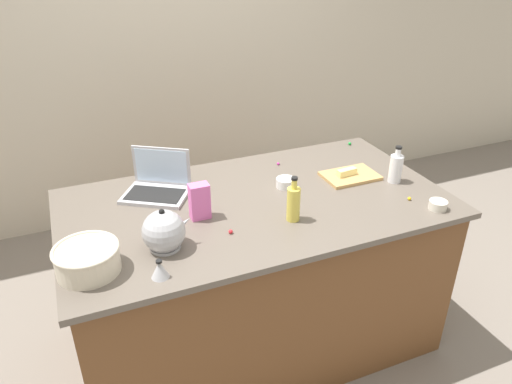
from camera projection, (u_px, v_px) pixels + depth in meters
The scene contains 19 objects.
ground_plane at pixel (256, 336), 2.79m from camera, with size 12.00×12.00×0.00m, color slate.
wall_back at pixel (167, 49), 3.57m from camera, with size 8.00×0.10×2.60m, color beige.
island_counter at pixel (256, 274), 2.57m from camera, with size 1.88×1.03×0.90m.
laptop at pixel (158, 185), 2.41m from camera, with size 0.38×0.36×0.22m.
mixing_bowl_large at pixel (87, 259), 1.84m from camera, with size 0.25×0.25×0.11m.
bottle_oil at pixel (293, 203), 2.17m from camera, with size 0.06×0.06×0.22m.
bottle_vinegar at pixel (396, 168), 2.51m from camera, with size 0.07×0.07×0.20m.
kettle at pixel (164, 232), 1.97m from camera, with size 0.21×0.18×0.20m.
cutting_board at pixel (350, 176), 2.59m from camera, with size 0.29×0.20×0.02m, color tan.
butter_stick_left at pixel (347, 172), 2.56m from camera, with size 0.11×0.04×0.04m, color #F4E58C.
ramekin_small at pixel (438, 205), 2.28m from camera, with size 0.09×0.09×0.04m, color beige.
ramekin_medium at pixel (285, 183), 2.48m from camera, with size 0.10×0.10×0.05m, color white.
kitchen_timer at pixel (160, 269), 1.82m from camera, with size 0.07×0.07×0.08m.
candy_bag at pixel (200, 201), 2.19m from camera, with size 0.09×0.06×0.17m, color pink.
candy_0 at pixel (297, 198), 2.37m from camera, with size 0.02×0.02×0.02m, color yellow.
candy_1 at pixel (231, 232), 2.10m from camera, with size 0.02×0.02×0.02m, color red.
candy_2 at pixel (409, 199), 2.37m from camera, with size 0.02×0.02×0.02m, color yellow.
candy_3 at pixel (350, 144), 2.98m from camera, with size 0.02×0.02×0.02m, color green.
candy_4 at pixel (278, 164), 2.73m from camera, with size 0.02×0.02×0.02m, color #CC3399.
Camera 1 is at (-0.79, -1.90, 2.06)m, focal length 33.83 mm.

